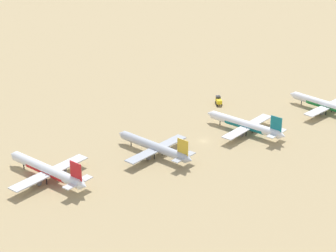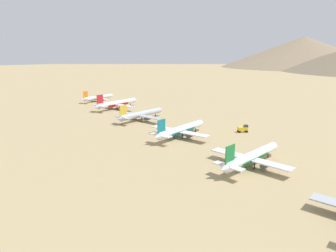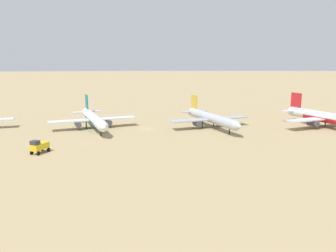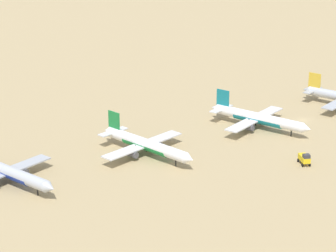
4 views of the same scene
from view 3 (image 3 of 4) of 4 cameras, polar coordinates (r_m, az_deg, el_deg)
ground_plane at (r=121.02m, az=-3.76°, el=-0.61°), size 1800.00×1800.00×0.00m
parked_jet_2 at (r=124.46m, az=-12.98°, el=1.25°), size 39.71×32.57×11.54m
parked_jet_3 at (r=124.05m, az=7.54°, el=1.40°), size 39.05×31.99×11.33m
parked_jet_4 at (r=136.88m, az=26.04°, el=1.36°), size 41.54×34.11×12.10m
service_truck at (r=95.43m, az=-21.74°, el=-3.29°), size 5.69×4.89×3.90m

